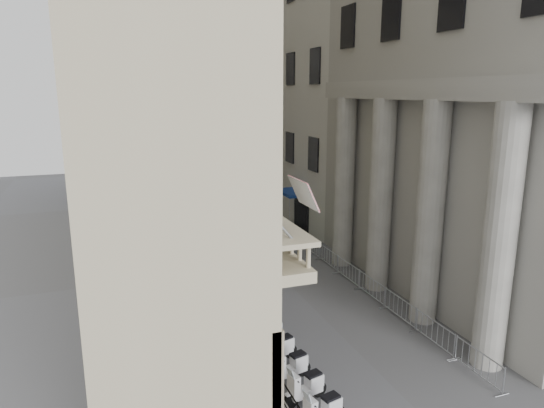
{
  "coord_description": "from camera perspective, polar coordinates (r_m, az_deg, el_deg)",
  "views": [
    {
      "loc": [
        -9.25,
        -7.15,
        10.3
      ],
      "look_at": [
        -0.86,
        16.41,
        4.5
      ],
      "focal_mm": 32.0,
      "sensor_mm": 36.0,
      "label": 1
    }
  ],
  "objects": [
    {
      "name": "barrier_5",
      "position": [
        29.82,
        6.59,
        -7.24
      ],
      "size": [
        0.6,
        2.4,
        1.1
      ],
      "primitive_type": null,
      "color": "#B0B2B8",
      "rests_on": "ground"
    },
    {
      "name": "scooter_11",
      "position": [
        29.24,
        -6.65,
        -7.66
      ],
      "size": [
        1.49,
        0.87,
        1.5
      ],
      "primitive_type": null,
      "rotation": [
        0.0,
        0.0,
        1.8
      ],
      "color": "silver",
      "rests_on": "ground"
    },
    {
      "name": "barrier_4",
      "position": [
        27.75,
        8.89,
        -8.89
      ],
      "size": [
        0.6,
        2.4,
        1.1
      ],
      "primitive_type": null,
      "color": "#B0B2B8",
      "rests_on": "ground"
    },
    {
      "name": "pedestrian_c",
      "position": [
        42.5,
        -4.76,
        0.18
      ],
      "size": [
        0.89,
        0.64,
        1.71
      ],
      "primitive_type": "imported",
      "rotation": [
        0.0,
        0.0,
        3.26
      ],
      "color": "black",
      "rests_on": "ground"
    },
    {
      "name": "scooter_3",
      "position": [
        19.93,
        0.74,
        -18.06
      ],
      "size": [
        1.49,
        0.87,
        1.5
      ],
      "primitive_type": null,
      "rotation": [
        0.0,
        0.0,
        1.8
      ],
      "color": "silver",
      "rests_on": "ground"
    },
    {
      "name": "barrier_7",
      "position": [
        34.12,
        2.9,
        -4.53
      ],
      "size": [
        0.6,
        2.4,
        1.1
      ],
      "primitive_type": null,
      "color": "#B0B2B8",
      "rests_on": "ground"
    },
    {
      "name": "info_kiosk",
      "position": [
        30.78,
        -8.15,
        -4.86
      ],
      "size": [
        0.33,
        0.85,
        1.78
      ],
      "rotation": [
        0.0,
        0.0,
        -0.07
      ],
      "color": "black",
      "rests_on": "ground"
    },
    {
      "name": "scooter_5",
      "position": [
        22.14,
        -1.75,
        -14.67
      ],
      "size": [
        1.49,
        0.87,
        1.5
      ],
      "primitive_type": null,
      "rotation": [
        0.0,
        0.0,
        1.8
      ],
      "color": "silver",
      "rests_on": "ground"
    },
    {
      "name": "barrier_0",
      "position": [
        20.49,
        22.97,
        -18.26
      ],
      "size": [
        0.6,
        2.4,
        1.1
      ],
      "primitive_type": null,
      "color": "#B0B2B8",
      "rests_on": "ground"
    },
    {
      "name": "street_lamp",
      "position": [
        28.1,
        -6.77,
        0.91
      ],
      "size": [
        2.41,
        0.71,
        7.49
      ],
      "rotation": [
        0.0,
        0.0,
        -0.23
      ],
      "color": "gray",
      "rests_on": "ground"
    },
    {
      "name": "barrier_8",
      "position": [
        36.34,
        1.39,
        -3.41
      ],
      "size": [
        0.6,
        2.4,
        1.1
      ],
      "primitive_type": null,
      "color": "#B0B2B8",
      "rests_on": "ground"
    },
    {
      "name": "barrier_6",
      "position": [
        31.94,
        4.62,
        -5.8
      ],
      "size": [
        0.6,
        2.4,
        1.1
      ],
      "primitive_type": null,
      "color": "#B0B2B8",
      "rests_on": "ground"
    },
    {
      "name": "barrier_2",
      "position": [
        23.87,
        14.73,
        -12.96
      ],
      "size": [
        0.6,
        2.4,
        1.1
      ],
      "primitive_type": null,
      "color": "#B0B2B8",
      "rests_on": "ground"
    },
    {
      "name": "barrier_3",
      "position": [
        25.76,
        11.57,
        -10.79
      ],
      "size": [
        0.6,
        2.4,
        1.1
      ],
      "primitive_type": null,
      "color": "#B0B2B8",
      "rests_on": "ground"
    },
    {
      "name": "scooter_2",
      "position": [
        18.87,
        2.24,
        -20.03
      ],
      "size": [
        1.49,
        0.87,
        1.5
      ],
      "primitive_type": null,
      "rotation": [
        0.0,
        0.0,
        1.8
      ],
      "color": "silver",
      "rests_on": "ground"
    },
    {
      "name": "pedestrian_a",
      "position": [
        31.91,
        1.64,
        -4.27
      ],
      "size": [
        0.63,
        0.46,
        1.6
      ],
      "primitive_type": "imported",
      "rotation": [
        0.0,
        0.0,
        3.27
      ],
      "color": "#0E1138",
      "rests_on": "ground"
    },
    {
      "name": "barrier_1",
      "position": [
        22.1,
        18.48,
        -15.45
      ],
      "size": [
        0.6,
        2.4,
        1.1
      ],
      "primitive_type": null,
      "color": "#B0B2B8",
      "rests_on": "ground"
    },
    {
      "name": "blue_awning",
      "position": [
        37.21,
        2.31,
        -3.02
      ],
      "size": [
        1.6,
        3.0,
        3.0
      ],
      "primitive_type": null,
      "color": "navy",
      "rests_on": "ground"
    },
    {
      "name": "scooter_9",
      "position": [
        26.81,
        -5.33,
        -9.59
      ],
      "size": [
        1.49,
        0.87,
        1.5
      ],
      "primitive_type": null,
      "rotation": [
        0.0,
        0.0,
        1.8
      ],
      "color": "silver",
      "rests_on": "ground"
    },
    {
      "name": "scooter_10",
      "position": [
        28.02,
        -6.02,
        -8.58
      ],
      "size": [
        1.49,
        0.87,
        1.5
      ],
      "primitive_type": null,
      "rotation": [
        0.0,
        0.0,
        1.8
      ],
      "color": "silver",
      "rests_on": "ground"
    },
    {
      "name": "pedestrian_b",
      "position": [
        41.98,
        -4.17,
        0.15
      ],
      "size": [
        0.93,
        0.72,
        1.9
      ],
      "primitive_type": "imported",
      "rotation": [
        0.0,
        0.0,
        3.15
      ],
      "color": "black",
      "rests_on": "ground"
    },
    {
      "name": "scooter_7",
      "position": [
        24.44,
        -3.73,
        -11.9
      ],
      "size": [
        1.49,
        0.87,
        1.5
      ],
      "primitive_type": null,
      "rotation": [
        0.0,
        0.0,
        1.8
      ],
      "color": "silver",
      "rests_on": "ground"
    },
    {
      "name": "scooter_6",
      "position": [
        23.28,
        -2.8,
        -13.22
      ],
      "size": [
        1.49,
        0.87,
        1.5
      ],
      "primitive_type": null,
      "rotation": [
        0.0,
        0.0,
        1.8
      ],
      "color": "silver",
      "rests_on": "ground"
    },
    {
      "name": "far_building",
      "position": [
        56.12,
        -10.55,
        17.66
      ],
      "size": [
        22.0,
        10.0,
        30.0
      ],
      "primitive_type": "cube",
      "color": "silver",
      "rests_on": "ground"
    },
    {
      "name": "scooter_4",
      "position": [
        21.02,
        -0.58,
        -16.28
      ],
      "size": [
        1.49,
        0.87,
        1.5
      ],
      "primitive_type": null,
      "rotation": [
        0.0,
        0.0,
        1.8
      ],
      "color": "silver",
      "rests_on": "ground"
    },
    {
      "name": "security_tent",
      "position": [
        32.38,
        -6.73,
        -1.12
      ],
      "size": [
        3.56,
        3.56,
        2.89
      ],
      "color": "silver",
      "rests_on": "ground"
    },
    {
      "name": "scooter_8",
      "position": [
        25.62,
        -4.57,
        -10.69
      ],
      "size": [
        1.49,
        0.87,
        1.5
      ],
      "primitive_type": null,
      "rotation": [
        0.0,
        0.0,
        1.8
      ],
      "color": "silver",
      "rests_on": "ground"
    },
    {
      "name": "scooter_1",
      "position": [
        17.85,
        3.97,
        -22.21
      ],
      "size": [
        1.49,
        0.87,
        1.5
      ],
      "primitive_type": null,
      "rotation": [
        0.0,
        0.0,
        1.8
      ],
      "color": "silver",
      "rests_on": "ground"
    },
    {
      "name": "iron_fence",
      "position": [
        27.62,
        -7.95,
        -8.97
      ],
      "size": [
        0.3,
        28.0,
        1.4
      ],
      "primitive_type": null,
      "color": "black",
      "rests_on": "ground"
    }
  ]
}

